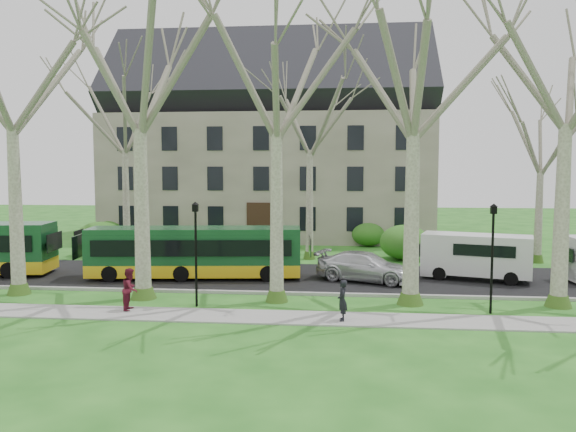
% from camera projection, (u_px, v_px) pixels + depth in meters
% --- Properties ---
extents(ground, '(120.00, 120.00, 0.00)m').
position_uv_depth(ground, '(340.00, 304.00, 23.98)').
color(ground, '#22601B').
rests_on(ground, ground).
extents(sidewalk, '(70.00, 2.00, 0.06)m').
position_uv_depth(sidewalk, '(340.00, 319.00, 21.50)').
color(sidewalk, gray).
rests_on(sidewalk, ground).
extents(road, '(80.00, 8.00, 0.06)m').
position_uv_depth(road, '(340.00, 278.00, 29.43)').
color(road, black).
rests_on(road, ground).
extents(curb, '(80.00, 0.25, 0.14)m').
position_uv_depth(curb, '(340.00, 294.00, 25.46)').
color(curb, '#A5A39E').
rests_on(curb, ground).
extents(building, '(26.50, 12.20, 16.00)m').
position_uv_depth(building, '(271.00, 141.00, 47.67)').
color(building, gray).
rests_on(building, ground).
extents(tree_row_verge, '(49.00, 7.00, 14.00)m').
position_uv_depth(tree_row_verge, '(341.00, 140.00, 23.68)').
color(tree_row_verge, gray).
rests_on(tree_row_verge, ground).
extents(tree_row_far, '(33.00, 7.00, 12.00)m').
position_uv_depth(tree_row_far, '(320.00, 165.00, 34.50)').
color(tree_row_far, gray).
rests_on(tree_row_far, ground).
extents(lamp_row, '(36.22, 0.22, 4.30)m').
position_uv_depth(lamp_row, '(340.00, 248.00, 22.77)').
color(lamp_row, black).
rests_on(lamp_row, ground).
extents(hedges, '(30.60, 8.60, 2.00)m').
position_uv_depth(hedges, '(272.00, 238.00, 38.23)').
color(hedges, '#2C651C').
rests_on(hedges, ground).
extents(bus_follow, '(11.12, 3.44, 2.73)m').
position_uv_depth(bus_follow, '(195.00, 252.00, 29.29)').
color(bus_follow, '#144622').
rests_on(bus_follow, road).
extents(sedan, '(5.45, 3.64, 1.47)m').
position_uv_depth(sedan, '(365.00, 267.00, 28.52)').
color(sedan, silver).
rests_on(sedan, road).
extents(van_a, '(5.68, 3.43, 2.33)m').
position_uv_depth(van_a, '(476.00, 257.00, 28.84)').
color(van_a, silver).
rests_on(van_a, road).
extents(pedestrian_a, '(0.40, 0.58, 1.55)m').
position_uv_depth(pedestrian_a, '(342.00, 300.00, 21.10)').
color(pedestrian_a, black).
rests_on(pedestrian_a, sidewalk).
extents(pedestrian_b, '(0.70, 0.87, 1.71)m').
position_uv_depth(pedestrian_b, '(130.00, 289.00, 22.71)').
color(pedestrian_b, '#571423').
rests_on(pedestrian_b, sidewalk).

